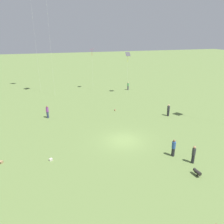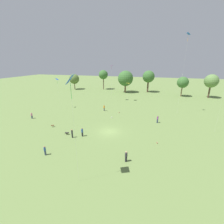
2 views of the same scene
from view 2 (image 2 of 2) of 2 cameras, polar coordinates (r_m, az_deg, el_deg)
The scene contains 24 objects.
ground_plane at distance 31.95m, azimuth -1.09°, elevation -7.47°, with size 240.00×240.00×0.00m, color olive.
tree_0 at distance 82.16m, azimuth -14.22°, elevation 12.10°, with size 5.12×5.12×7.99m.
tree_1 at distance 79.65m, azimuth -3.33°, elevation 13.98°, with size 4.68×4.68×9.94m.
tree_2 at distance 71.88m, azimuth 5.17°, elevation 12.62°, with size 7.09×7.09×10.12m.
tree_3 at distance 74.03m, azimuth 13.74°, elevation 12.92°, with size 5.53×5.53×10.12m.
tree_4 at distance 69.33m, azimuth 25.37°, elevation 10.15°, with size 4.58×4.58×8.20m.
tree_5 at distance 71.96m, azimuth 33.64°, elevation 9.76°, with size 5.19×5.19×9.36m.
person_0 at distance 44.81m, azimuth -3.02°, elevation 1.57°, with size 0.40×0.40×1.81m.
person_1 at distance 37.61m, azimuth 16.94°, elevation -2.68°, with size 0.38×0.38×1.79m.
person_3 at distance 26.48m, azimuth -24.19°, elevation -13.24°, with size 0.37×0.37×1.59m.
person_4 at distance 30.29m, azimuth -11.27°, elevation -7.53°, with size 0.42×0.42×1.77m.
person_5 at distance 23.00m, azimuth 5.39°, elevation -16.50°, with size 0.45×0.45×1.74m.
person_6 at distance 30.21m, azimuth -14.96°, elevation -7.90°, with size 0.46×0.46×1.75m.
person_7 at distance 43.96m, azimuth -28.27°, elevation -1.21°, with size 0.56×0.56×1.61m.
kite_3 at distance 48.14m, azimuth -20.17°, elevation 11.16°, with size 0.72×0.83×9.34m.
kite_4 at distance 15.54m, azimuth -15.61°, elevation 10.57°, with size 1.07×1.34×12.92m.
kite_6 at distance 44.76m, azimuth 26.84°, elevation 23.26°, with size 0.97×1.06×20.74m.
kite_8 at distance 55.47m, azimuth 6.12°, elevation 10.68°, with size 1.45×1.47×6.76m.
kite_9 at distance 54.40m, azimuth -0.20°, elevation 16.78°, with size 1.08×1.11×12.86m.
dog_0 at distance 36.51m, azimuth -21.73°, elevation -4.78°, with size 0.66×0.55×0.53m.
dog_1 at distance 31.95m, azimuth -16.75°, elevation -7.63°, with size 0.82×0.37×0.54m.
picnic_bag_0 at distance 28.83m, azimuth 16.83°, elevation -11.18°, with size 0.30×0.30×0.23m.
picnic_bag_1 at distance 43.19m, azimuth 2.71°, elevation -0.20°, with size 0.38×0.37×0.22m.
picnic_bag_2 at distance 39.41m, azimuth -0.10°, elevation -2.08°, with size 0.32×0.36×0.21m.
Camera 2 is at (8.28, -27.45, 14.10)m, focal length 24.00 mm.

